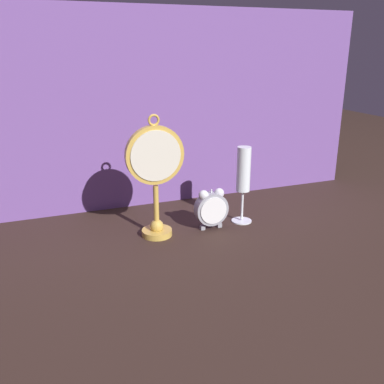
# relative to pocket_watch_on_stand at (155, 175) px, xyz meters

# --- Properties ---
(ground_plane) EXTENTS (4.00, 4.00, 0.00)m
(ground_plane) POSITION_rel_pocket_watch_on_stand_xyz_m (0.10, -0.08, -0.17)
(ground_plane) COLOR black
(fabric_backdrop_drape) EXTENTS (1.34, 0.01, 0.59)m
(fabric_backdrop_drape) POSITION_rel_pocket_watch_on_stand_xyz_m (0.10, 0.25, 0.13)
(fabric_backdrop_drape) COLOR #6B478E
(fabric_backdrop_drape) RESTS_ON ground_plane
(pocket_watch_on_stand) EXTENTS (0.15, 0.08, 0.32)m
(pocket_watch_on_stand) POSITION_rel_pocket_watch_on_stand_xyz_m (0.00, 0.00, 0.00)
(pocket_watch_on_stand) COLOR gold
(pocket_watch_on_stand) RESTS_ON ground_plane
(alarm_clock_twin_bell) EXTENTS (0.09, 0.03, 0.11)m
(alarm_clock_twin_bell) POSITION_rel_pocket_watch_on_stand_xyz_m (0.15, -0.01, -0.10)
(alarm_clock_twin_bell) COLOR gray
(alarm_clock_twin_bell) RESTS_ON ground_plane
(champagne_flute) EXTENTS (0.06, 0.06, 0.22)m
(champagne_flute) POSITION_rel_pocket_watch_on_stand_xyz_m (0.25, 0.01, -0.03)
(champagne_flute) COLOR silver
(champagne_flute) RESTS_ON ground_plane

